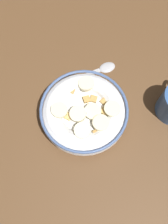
{
  "coord_description": "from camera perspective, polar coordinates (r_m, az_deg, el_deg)",
  "views": [
    {
      "loc": [
        -18.29,
        -3.82,
        53.64
      ],
      "look_at": [
        0.0,
        0.0,
        3.0
      ],
      "focal_mm": 41.19,
      "sensor_mm": 36.0,
      "label": 1
    }
  ],
  "objects": [
    {
      "name": "ground_plane",
      "position": [
        0.58,
        0.0,
        -1.37
      ],
      "size": [
        111.67,
        111.67,
        2.0
      ],
      "primitive_type": "cube",
      "color": "brown"
    },
    {
      "name": "spoon",
      "position": [
        0.61,
        2.68,
        9.05
      ],
      "size": [
        11.11,
        14.69,
        0.8
      ],
      "color": "#B7B7BC",
      "rests_on": "ground_plane"
    },
    {
      "name": "cereal_bowl",
      "position": [
        0.54,
        0.03,
        -0.15
      ],
      "size": [
        18.4,
        18.4,
        5.48
      ],
      "color": "white",
      "rests_on": "ground_plane"
    }
  ]
}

